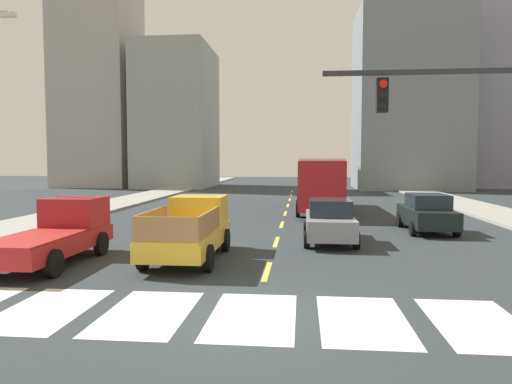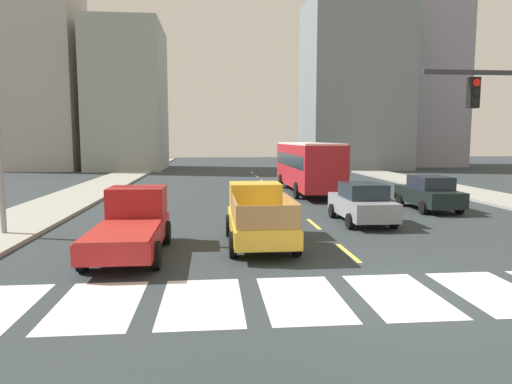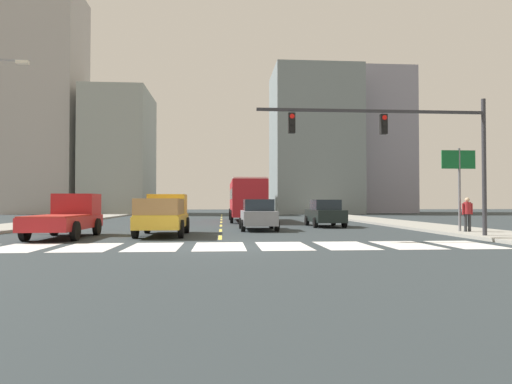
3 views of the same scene
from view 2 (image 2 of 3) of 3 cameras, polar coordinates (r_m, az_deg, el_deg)
ground_plane at (r=11.43m, az=17.15°, el=-12.02°), size 160.00×160.00×0.00m
sidewalk_right at (r=32.81m, az=25.33°, el=-0.20°), size 3.69×110.00×0.15m
sidewalk_left at (r=29.38m, az=-21.72°, el=-0.76°), size 3.69×110.00×0.15m
crosswalk_stripe_1 at (r=10.90m, az=-18.97°, el=-13.00°), size 1.78×3.16×0.01m
crosswalk_stripe_2 at (r=10.60m, az=-6.68°, el=-13.22°), size 1.78×3.16×0.01m
crosswalk_stripe_3 at (r=10.79m, az=5.72°, el=-12.86°), size 1.78×3.16×0.01m
crosswalk_stripe_4 at (r=11.43m, az=17.15°, el=-12.00°), size 1.78×3.16×0.01m
crosswalk_stripe_5 at (r=12.45m, az=26.98°, el=-10.89°), size 1.78×3.16×0.01m
lane_dash_0 at (r=15.05m, az=11.27°, el=-7.34°), size 0.16×2.40×0.01m
lane_dash_1 at (r=19.78m, az=7.10°, el=-3.92°), size 0.16×2.40×0.01m
lane_dash_2 at (r=24.62m, az=4.58°, el=-1.82°), size 0.16×2.40×0.01m
lane_dash_3 at (r=29.51m, az=2.89°, el=-0.41°), size 0.16×2.40×0.01m
lane_dash_4 at (r=34.43m, az=1.69°, el=0.60°), size 0.16×2.40×0.01m
lane_dash_5 at (r=39.37m, az=0.78°, el=1.35°), size 0.16×2.40×0.01m
lane_dash_6 at (r=44.33m, az=0.08°, el=1.94°), size 0.16×2.40×0.01m
lane_dash_7 at (r=49.29m, az=-0.48°, el=2.41°), size 0.16×2.40×0.01m
pickup_stakebed at (r=16.05m, az=0.30°, el=-2.93°), size 2.18×5.20×1.96m
pickup_dark at (r=15.15m, az=-15.02°, el=-3.79°), size 2.18×5.20×1.96m
city_bus at (r=30.89m, az=6.32°, el=3.50°), size 2.72×10.80×3.32m
sedan_mid at (r=20.28m, az=12.87°, el=-1.32°), size 2.02×4.40×1.72m
sedan_near_right at (r=24.94m, az=20.50°, el=-0.12°), size 2.02×4.40×1.72m
streetlight_left at (r=19.12m, az=-28.91°, el=9.92°), size 2.20×0.28×9.00m
tower_tall_centre at (r=66.70m, az=19.87°, el=12.21°), size 8.30×9.76×21.15m
block_mid_left at (r=60.45m, az=-25.16°, el=16.86°), size 8.81×8.65×30.02m
block_mid_right at (r=57.68m, az=11.98°, el=12.63°), size 11.43×10.08×19.62m
block_low_left at (r=57.28m, az=-15.46°, el=11.03°), size 8.18×11.46×16.53m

